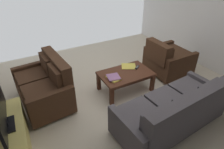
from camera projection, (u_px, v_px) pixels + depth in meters
ground_plane at (128, 96)px, 3.94m from camera, size 4.89×5.64×0.01m
sofa_main at (174, 111)px, 3.05m from camera, size 1.93×0.95×0.84m
loveseat_near at (46, 85)px, 3.60m from camera, size 0.91×1.33×0.91m
coffee_table at (126, 76)px, 3.93m from camera, size 1.04×0.66×0.42m
tv_stand at (12, 138)px, 2.74m from camera, size 0.45×1.21×0.48m
armchair_side at (167, 60)px, 4.51m from camera, size 0.91×0.87×0.85m
book_stack at (113, 78)px, 3.71m from camera, size 0.27×0.30×0.04m
tv_remote at (137, 67)px, 4.07m from camera, size 0.16×0.13×0.02m
loose_magazine at (129, 66)px, 4.12m from camera, size 0.38×0.37×0.01m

